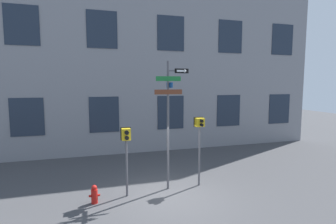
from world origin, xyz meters
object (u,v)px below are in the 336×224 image
(street_sign_pole, at_px, (169,113))
(fire_hydrant, at_px, (94,194))
(pedestrian_signal_left, at_px, (126,143))
(pedestrian_signal_right, at_px, (200,133))

(street_sign_pole, xyz_separation_m, fire_hydrant, (-2.88, -0.49, -2.70))
(pedestrian_signal_left, distance_m, fire_hydrant, 2.09)
(pedestrian_signal_right, height_order, fire_hydrant, pedestrian_signal_right)
(street_sign_pole, xyz_separation_m, pedestrian_signal_right, (1.26, -0.02, -0.81))
(street_sign_pole, distance_m, pedestrian_signal_right, 1.50)
(street_sign_pole, height_order, pedestrian_signal_right, street_sign_pole)
(pedestrian_signal_right, xyz_separation_m, fire_hydrant, (-4.14, -0.47, -1.88))
(street_sign_pole, relative_size, pedestrian_signal_left, 1.95)
(pedestrian_signal_left, bearing_deg, pedestrian_signal_right, 3.95)
(fire_hydrant, bearing_deg, pedestrian_signal_right, 6.50)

